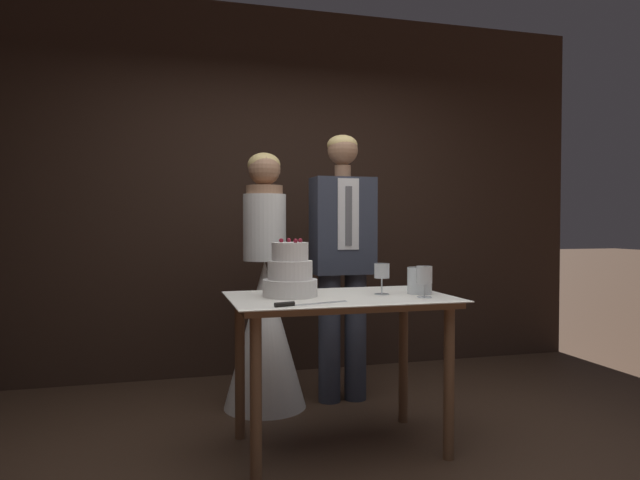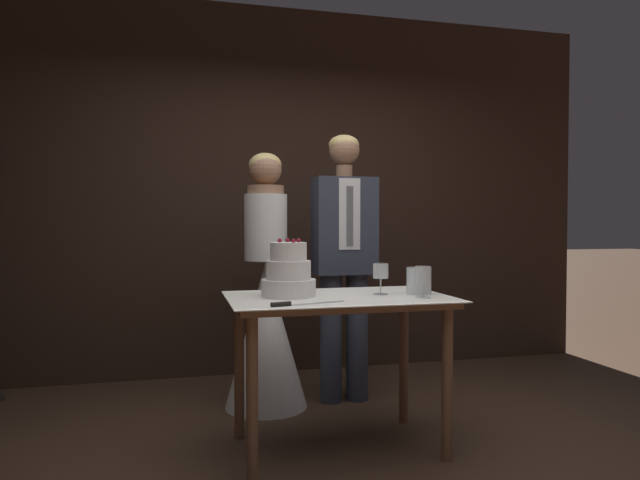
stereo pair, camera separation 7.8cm
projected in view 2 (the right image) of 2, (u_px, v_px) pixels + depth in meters
The scene contains 10 objects.
ground_plane at pixel (359, 475), 2.74m from camera, with size 40.00×40.00×0.00m, color #422D21.
wall_back at pixel (282, 191), 4.68m from camera, with size 5.35×0.12×2.95m, color black.
cake_table at pixel (338, 318), 3.05m from camera, with size 1.18×0.75×0.82m.
tiered_cake at pixel (288, 274), 3.04m from camera, with size 0.29×0.29×0.31m.
cake_knife at pixel (294, 304), 2.70m from camera, with size 0.39×0.12×0.02m.
wine_glass_near at pixel (423, 276), 2.97m from camera, with size 0.08×0.08×0.17m.
wine_glass_middle at pixel (381, 273), 3.10m from camera, with size 0.08×0.08×0.17m.
hurricane_candle at pixel (419, 281), 3.13m from camera, with size 0.14×0.14×0.15m.
bride at pixel (266, 314), 3.75m from camera, with size 0.54×0.54×1.67m.
groom at pixel (344, 252), 3.86m from camera, with size 0.41×0.25×1.81m.
Camera 2 is at (-0.84, -2.58, 1.21)m, focal length 32.00 mm.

